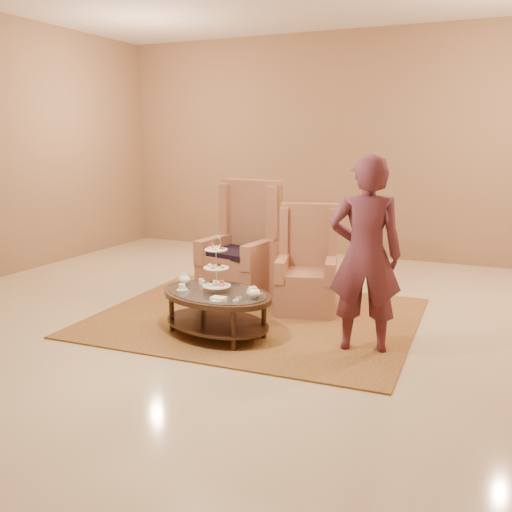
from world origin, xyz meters
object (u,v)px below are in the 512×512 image
at_px(tea_table, 217,300).
at_px(armchair_left, 243,259).
at_px(armchair_right, 307,276).
at_px(person, 365,255).

distance_m(tea_table, armchair_left, 1.38).
relative_size(armchair_right, person, 0.67).
height_order(armchair_left, armchair_right, armchair_left).
distance_m(armchair_right, person, 1.37).
relative_size(tea_table, person, 0.78).
distance_m(tea_table, armchair_right, 1.26).
distance_m(armchair_left, armchair_right, 0.88).
bearing_deg(armchair_left, person, -27.75).
height_order(tea_table, person, person).
bearing_deg(armchair_right, armchair_left, 153.92).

